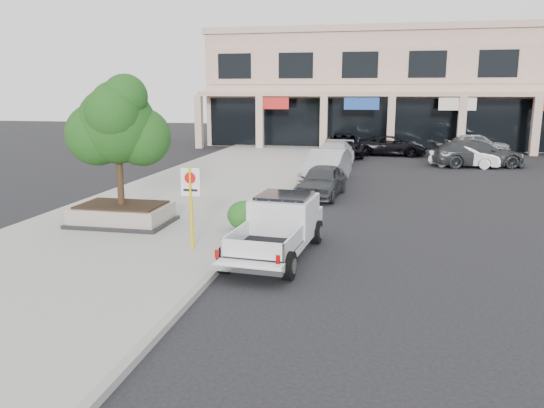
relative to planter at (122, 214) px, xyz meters
The scene contains 18 objects.
ground 6.39m from the planter, 20.10° to the right, with size 120.00×120.00×0.00m, color black.
sidewalk 3.86m from the planter, 82.75° to the left, with size 8.00×52.00×0.15m, color gray.
curb 5.86m from the planter, 40.67° to the left, with size 0.20×52.00×0.15m, color gray.
strip_mall 34.95m from the planter, 66.22° to the left, with size 40.55×12.43×9.50m.
planter is the anchor object (origin of this frame).
planter_tree 2.95m from the planter, 48.97° to the left, with size 2.90×2.55×4.00m.
no_parking_sign 4.15m from the planter, 34.46° to the right, with size 0.55×0.09×2.30m.
hedge 4.19m from the planter, ahead, with size 1.10×0.99×0.94m, color #144714.
pickup_truck 6.00m from the planter, 19.86° to the right, with size 1.88×5.07×1.60m, color silver, non-canonical shape.
curb_car_a 8.99m from the planter, 48.83° to the left, with size 1.63×4.06×1.38m, color #2F3235.
curb_car_b 11.99m from the planter, 61.45° to the left, with size 1.73×4.96×1.63m, color #ABAEB3.
curb_car_c 17.27m from the planter, 71.21° to the left, with size 2.08×5.12×1.49m, color silver.
curb_car_d 22.41m from the planter, 75.08° to the left, with size 2.63×5.71×1.59m, color black.
lot_car_a 24.15m from the planter, 51.83° to the left, with size 1.66×4.11×1.40m, color #999DA1.
lot_car_b 22.16m from the planter, 53.05° to the left, with size 1.41×4.05×1.34m, color silver.
lot_car_c 22.85m from the planter, 52.08° to the left, with size 2.26×5.55×1.61m, color #2E3133.
lot_car_d 24.61m from the planter, 68.41° to the left, with size 2.31×5.02×1.39m, color black.
lot_car_e 28.85m from the planter, 58.51° to the left, with size 1.83×4.56×1.55m, color #97999E.
Camera 1 is at (2.41, -13.64, 4.49)m, focal length 35.00 mm.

